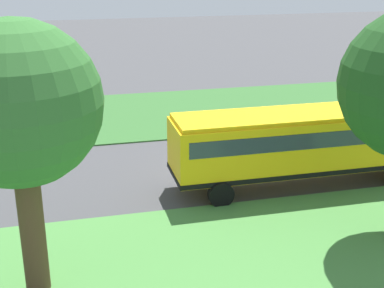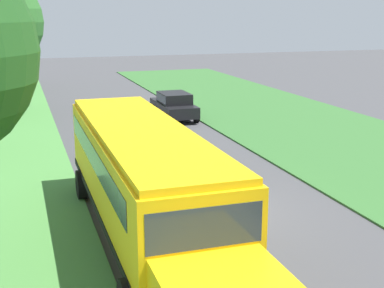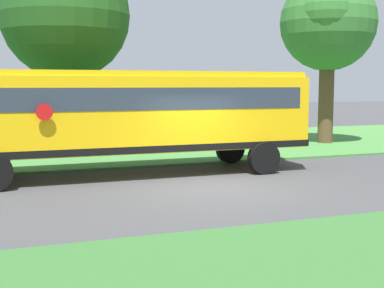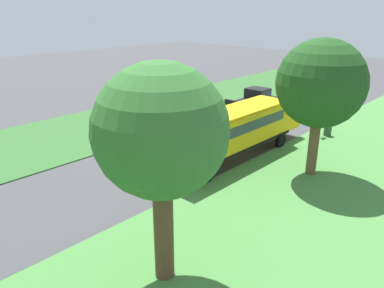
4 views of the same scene
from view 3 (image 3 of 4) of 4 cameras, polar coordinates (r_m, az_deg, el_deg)
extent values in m
plane|color=#424244|center=(14.41, 2.27, -4.71)|extent=(120.00, 120.00, 0.00)
cube|color=#47843D|center=(23.83, -7.08, -0.26)|extent=(12.00, 80.00, 0.08)
cube|color=yellow|center=(16.39, -5.79, 3.30)|extent=(2.50, 10.50, 2.20)
cube|color=yellow|center=(16.37, -5.84, 7.43)|extent=(2.35, 10.29, 0.16)
cube|color=black|center=(16.47, -5.76, -0.11)|extent=(2.54, 10.54, 0.20)
cube|color=#2D3842|center=(16.45, -4.80, 4.93)|extent=(2.53, 9.24, 0.64)
cylinder|color=red|center=(14.47, -15.48, 3.30)|extent=(0.03, 0.44, 0.44)
cylinder|color=black|center=(16.70, 7.67, -1.49)|extent=(0.30, 1.00, 1.00)
cylinder|color=black|center=(18.92, 4.10, -0.54)|extent=(0.30, 1.00, 1.00)
cylinder|color=brown|center=(20.93, -13.11, 3.47)|extent=(0.57, 0.57, 3.54)
sphere|color=#1E4C1C|center=(21.06, -13.36, 13.22)|extent=(4.81, 4.81, 4.81)
sphere|color=#1E4C1C|center=(21.80, -12.53, 13.19)|extent=(2.84, 2.84, 2.84)
cylinder|color=brown|center=(25.54, 14.10, 4.37)|extent=(0.69, 0.69, 3.94)
sphere|color=#33702D|center=(25.69, 14.32, 12.44)|extent=(4.37, 4.37, 4.37)
sphere|color=#33702D|center=(24.75, 14.24, 13.36)|extent=(2.64, 2.64, 2.64)
camera|label=1|loc=(37.84, 0.38, 16.10)|focal=50.00mm
camera|label=2|loc=(21.42, -48.40, 13.44)|focal=50.00mm
camera|label=4|loc=(37.18, 16.61, 16.10)|focal=35.00mm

